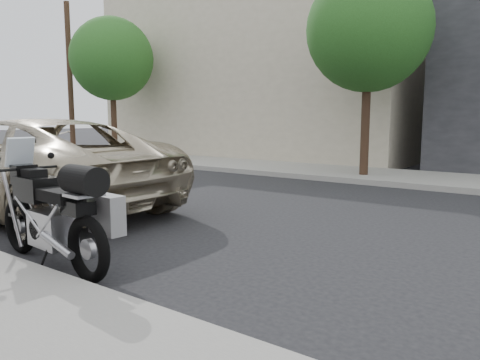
# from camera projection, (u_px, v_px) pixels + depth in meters

# --- Properties ---
(ground) EXTENTS (120.00, 120.00, 0.00)m
(ground) POSITION_uv_depth(u_px,v_px,m) (337.00, 231.00, 7.38)
(ground) COLOR black
(ground) RESTS_ON ground
(far_sidewalk) EXTENTS (44.00, 3.00, 0.15)m
(far_sidewalk) POSITION_uv_depth(u_px,v_px,m) (442.00, 181.00, 12.54)
(far_sidewalk) COLOR gray
(far_sidewalk) RESTS_ON ground
(far_building_cream) EXTENTS (14.00, 11.00, 8.00)m
(far_building_cream) POSITION_uv_depth(u_px,v_px,m) (289.00, 71.00, 22.90)
(far_building_cream) COLOR #A79D86
(far_building_cream) RESTS_ON ground
(street_tree_mid) EXTENTS (3.40, 3.40, 5.70)m
(street_tree_mid) POSITION_uv_depth(u_px,v_px,m) (369.00, 30.00, 12.78)
(street_tree_mid) COLOR #342317
(street_tree_mid) RESTS_ON far_sidewalk
(street_tree_right) EXTENTS (3.40, 3.40, 5.70)m
(street_tree_right) POSITION_uv_depth(u_px,v_px,m) (112.00, 59.00, 19.29)
(street_tree_right) COLOR #342317
(street_tree_right) RESTS_ON far_sidewalk
(utility_pole) EXTENTS (0.24, 0.24, 6.70)m
(utility_pole) POSITION_uv_depth(u_px,v_px,m) (70.00, 78.00, 21.15)
(utility_pole) COLOR #342317
(utility_pole) RESTS_ON far_sidewalk
(motorcycle) EXTENTS (2.43, 0.78, 1.54)m
(motorcycle) POSITION_uv_depth(u_px,v_px,m) (58.00, 214.00, 5.46)
(motorcycle) COLOR black
(motorcycle) RESTS_ON ground
(minivan) EXTENTS (6.33, 2.97, 1.75)m
(minivan) POSITION_uv_depth(u_px,v_px,m) (30.00, 165.00, 8.88)
(minivan) COLOR tan
(minivan) RESTS_ON ground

